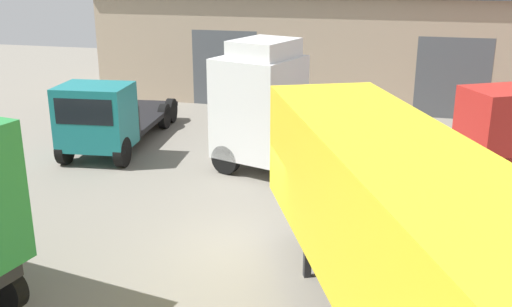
# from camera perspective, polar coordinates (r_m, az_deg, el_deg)

# --- Properties ---
(ground_plane) EXTENTS (60.00, 60.00, 0.00)m
(ground_plane) POSITION_cam_1_polar(r_m,az_deg,el_deg) (15.32, 0.59, -8.49)
(ground_plane) COLOR slate
(warehouse_building) EXTENTS (24.33, 7.21, 5.42)m
(warehouse_building) POSITION_cam_1_polar(r_m,az_deg,el_deg) (31.11, 8.23, 10.32)
(warehouse_building) COLOR tan
(warehouse_building) RESTS_ON ground_plane
(tractor_unit_white) EXTENTS (6.98, 4.45, 4.38)m
(tractor_unit_white) POSITION_cam_1_polar(r_m,az_deg,el_deg) (19.76, 1.42, 4.06)
(tractor_unit_white) COLOR silver
(tractor_unit_white) RESTS_ON ground_plane
(container_trailer_blue) EXTENTS (7.16, 12.13, 3.96)m
(container_trailer_blue) POSITION_cam_1_polar(r_m,az_deg,el_deg) (9.69, 15.73, -9.16)
(container_trailer_blue) COLOR yellow
(container_trailer_blue) RESTS_ON ground_plane
(flatbed_truck_teal) EXTENTS (3.07, 7.24, 2.72)m
(flatbed_truck_teal) POSITION_cam_1_polar(r_m,az_deg,el_deg) (22.50, -13.95, 3.35)
(flatbed_truck_teal) COLOR #197075
(flatbed_truck_teal) RESTS_ON ground_plane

